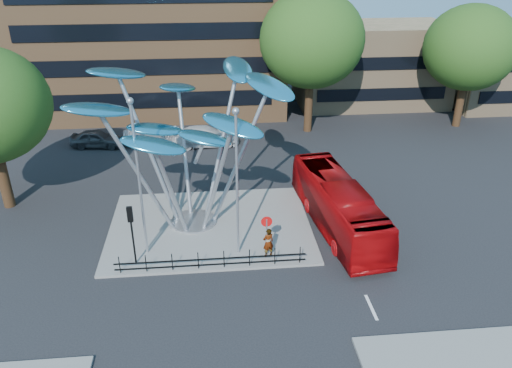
{
  "coord_description": "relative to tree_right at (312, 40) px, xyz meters",
  "views": [
    {
      "loc": [
        -0.74,
        -19.96,
        15.79
      ],
      "look_at": [
        1.58,
        4.0,
        3.81
      ],
      "focal_mm": 35.0,
      "sensor_mm": 36.0,
      "label": 1
    }
  ],
  "objects": [
    {
      "name": "street_lamp_right",
      "position": [
        -7.5,
        -19.0,
        -2.94
      ],
      "size": [
        0.36,
        0.36,
        8.3
      ],
      "color": "#9EA0A5",
      "rests_on": "traffic_island"
    },
    {
      "name": "red_bus",
      "position": [
        -1.4,
        -16.63,
        -6.54
      ],
      "size": [
        3.79,
        10.96,
        2.99
      ],
      "primitive_type": "imported",
      "rotation": [
        0.0,
        0.0,
        0.12
      ],
      "color": "#A3070A",
      "rests_on": "ground"
    },
    {
      "name": "traffic_island",
      "position": [
        -9.0,
        -16.0,
        -7.96
      ],
      "size": [
        12.0,
        9.0,
        0.15
      ],
      "primitive_type": "cube",
      "color": "slate",
      "rests_on": "ground"
    },
    {
      "name": "pedestrian_railing_front",
      "position": [
        -9.0,
        -20.3,
        -7.48
      ],
      "size": [
        10.0,
        0.06,
        1.0
      ],
      "color": "black",
      "rests_on": "traffic_island"
    },
    {
      "name": "ground",
      "position": [
        -8.0,
        -22.0,
        -8.04
      ],
      "size": [
        120.0,
        120.0,
        0.0
      ],
      "primitive_type": "plane",
      "color": "black",
      "rests_on": "ground"
    },
    {
      "name": "parked_car_right",
      "position": [
        -9.19,
        -2.63,
        -7.23
      ],
      "size": [
        5.65,
        2.55,
        1.61
      ],
      "primitive_type": "imported",
      "rotation": [
        0.0,
        0.0,
        1.62
      ],
      "color": "silver",
      "rests_on": "ground"
    },
    {
      "name": "tree_right",
      "position": [
        0.0,
        0.0,
        0.0
      ],
      "size": [
        8.8,
        8.8,
        12.11
      ],
      "color": "black",
      "rests_on": "ground"
    },
    {
      "name": "pedestrian",
      "position": [
        -5.91,
        -19.5,
        -7.03
      ],
      "size": [
        0.73,
        0.59,
        1.72
      ],
      "primitive_type": "imported",
      "rotation": [
        0.0,
        0.0,
        3.48
      ],
      "color": "gray",
      "rests_on": "traffic_island"
    },
    {
      "name": "tree_far",
      "position": [
        14.0,
        0.0,
        -0.93
      ],
      "size": [
        8.0,
        8.0,
        10.81
      ],
      "color": "black",
      "rests_on": "ground"
    },
    {
      "name": "low_building_far",
      "position": [
        22.0,
        6.0,
        -4.54
      ],
      "size": [
        12.0,
        8.0,
        7.0
      ],
      "primitive_type": "cube",
      "color": "tan",
      "rests_on": "ground"
    },
    {
      "name": "traffic_light_island",
      "position": [
        -13.0,
        -19.5,
        -5.42
      ],
      "size": [
        0.28,
        0.18,
        3.42
      ],
      "color": "black",
      "rests_on": "traffic_island"
    },
    {
      "name": "leaf_sculpture",
      "position": [
        -10.07,
        -15.32,
        -1.16
      ],
      "size": [
        12.72,
        9.54,
        9.51
      ],
      "color": "#9EA0A5",
      "rests_on": "traffic_island"
    },
    {
      "name": "street_lamp_left",
      "position": [
        -12.5,
        -18.5,
        -2.68
      ],
      "size": [
        0.36,
        0.36,
        8.8
      ],
      "color": "#9EA0A5",
      "rests_on": "traffic_island"
    },
    {
      "name": "parked_car_mid",
      "position": [
        -13.69,
        -1.72,
        -7.25
      ],
      "size": [
        4.96,
        2.43,
        1.56
      ],
      "primitive_type": "imported",
      "rotation": [
        0.0,
        0.0,
        1.74
      ],
      "color": "#939599",
      "rests_on": "ground"
    },
    {
      "name": "parked_car_left",
      "position": [
        -18.19,
        -2.14,
        -7.31
      ],
      "size": [
        4.42,
        2.2,
        1.45
      ],
      "primitive_type": "imported",
      "rotation": [
        0.0,
        0.0,
        1.45
      ],
      "color": "#3A3D41",
      "rests_on": "ground"
    },
    {
      "name": "no_entry_sign_island",
      "position": [
        -6.0,
        -19.48,
        -6.22
      ],
      "size": [
        0.6,
        0.1,
        2.45
      ],
      "color": "#9EA0A5",
      "rests_on": "traffic_island"
    },
    {
      "name": "low_building_near",
      "position": [
        8.0,
        8.0,
        -4.04
      ],
      "size": [
        15.0,
        8.0,
        8.0
      ],
      "primitive_type": "cube",
      "color": "tan",
      "rests_on": "ground"
    }
  ]
}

